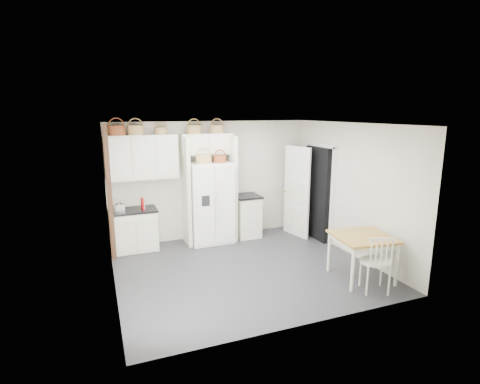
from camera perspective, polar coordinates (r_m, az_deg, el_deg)
name	(u,v)px	position (r m, az deg, el deg)	size (l,w,h in m)	color
floor	(245,268)	(6.97, 0.76, -11.56)	(4.50, 4.50, 0.00)	#39393B
ceiling	(245,124)	(6.38, 0.83, 10.32)	(4.50, 4.50, 0.00)	white
wall_back	(212,180)	(8.41, -4.33, 1.83)	(4.50, 4.50, 0.00)	beige
wall_left	(110,211)	(6.11, -19.21, -2.81)	(4.00, 4.00, 0.00)	beige
wall_right	(351,190)	(7.67, 16.57, 0.34)	(4.00, 4.00, 0.00)	beige
refrigerator	(210,202)	(8.13, -4.58, -1.59)	(0.91, 0.73, 1.75)	white
base_cab_left	(135,231)	(8.01, -15.77, -5.70)	(0.89, 0.56, 0.82)	silver
base_cab_right	(246,216)	(8.56, 0.98, -3.74)	(0.52, 0.62, 0.92)	silver
dining_table	(362,257)	(6.78, 18.04, -9.41)	(0.92, 0.92, 0.77)	olive
windsor_chair	(376,261)	(6.36, 19.97, -9.90)	(0.49, 0.44, 1.00)	silver
counter_left	(133,210)	(7.89, -15.95, -2.72)	(0.93, 0.60, 0.04)	black
counter_right	(246,196)	(8.44, 1.00, -0.61)	(0.56, 0.67, 0.04)	black
toaster	(119,208)	(7.77, -17.94, -2.33)	(0.23, 0.13, 0.16)	silver
cookbook_red	(143,204)	(7.80, -14.62, -1.79)	(0.03, 0.16, 0.23)	#BB0B0F
cookbook_cream	(144,204)	(7.80, -14.45, -1.81)	(0.03, 0.15, 0.23)	beige
basket_upper_a	(117,130)	(7.76, -18.28, 8.91)	(0.33, 0.33, 0.19)	#642813
basket_upper_b	(136,130)	(7.79, -15.60, 9.07)	(0.32, 0.32, 0.19)	#A58544
basket_upper_c	(161,131)	(7.86, -11.98, 9.10)	(0.24, 0.24, 0.14)	#A58544
basket_bridge_a	(194,129)	(8.00, -7.01, 9.45)	(0.31, 0.31, 0.17)	#A58544
basket_bridge_b	(217,129)	(8.14, -3.51, 9.56)	(0.30, 0.30, 0.17)	#A58544
basket_fridge_a	(204,159)	(7.82, -5.55, 5.02)	(0.33, 0.33, 0.17)	#A58544
basket_fridge_b	(220,159)	(7.92, -3.09, 5.04)	(0.27, 0.27, 0.15)	#642813
upper_cabinet	(143,157)	(7.85, -14.61, 5.16)	(1.40, 0.34, 0.90)	silver
bridge_cabinet	(207,144)	(8.09, -5.09, 7.31)	(1.12, 0.34, 0.45)	silver
fridge_panel_left	(186,191)	(7.98, -8.22, 0.08)	(0.08, 0.60, 2.30)	silver
fridge_panel_right	(231,188)	(8.27, -1.32, 0.62)	(0.08, 0.60, 2.30)	silver
trim_post	(109,194)	(7.42, -19.27, -0.23)	(0.09, 0.09, 2.60)	#301F14
doorway_void	(318,193)	(8.47, 11.86, -0.22)	(0.18, 0.85, 2.05)	black
door_slab	(297,192)	(8.56, 8.62, 0.04)	(0.80, 0.04, 2.05)	white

